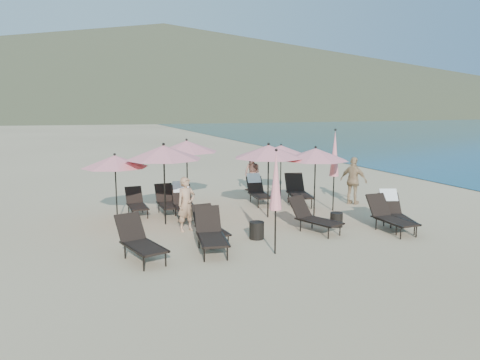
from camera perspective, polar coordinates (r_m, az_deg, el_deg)
name	(u,v)px	position (r m, az deg, el deg)	size (l,w,h in m)	color
ground	(306,238)	(12.96, 8.09, -6.99)	(800.00, 800.00, 0.00)	#D6BA8C
volcanic_headland	(181,69)	(323.72, -7.21, 13.26)	(690.00, 690.00, 55.00)	brown
lounger_0	(140,241)	(11.25, -12.15, -7.22)	(1.05, 1.80, 0.97)	black
lounger_1	(210,226)	(12.51, -3.73, -5.57)	(0.66, 1.55, 0.88)	black
lounger_2	(211,233)	(11.65, -3.57, -6.42)	(0.92, 1.80, 0.99)	black
lounger_3	(313,217)	(13.50, 8.91, -4.44)	(1.13, 1.73, 0.93)	black
lounger_4	(390,216)	(14.05, 17.80, -4.16)	(0.66, 1.69, 0.97)	black
lounger_5	(395,211)	(14.51, 18.34, -3.59)	(1.10, 1.77, 1.04)	black
lounger_6	(136,203)	(15.74, -12.52, -2.73)	(0.58, 1.48, 0.85)	black
lounger_7	(184,201)	(15.16, -6.82, -2.58)	(0.75, 1.76, 1.07)	black
lounger_8	(168,201)	(15.66, -8.83, -2.55)	(0.62, 1.60, 0.92)	black
lounger_9	(258,190)	(17.18, 2.21, -1.21)	(0.77, 1.69, 1.02)	black
lounger_10	(298,191)	(17.11, 7.08, -1.32)	(1.11, 1.92, 1.04)	black
umbrella_open_0	(164,152)	(14.04, -9.29, 3.34)	(2.30, 2.30, 2.47)	black
umbrella_open_1	(268,151)	(14.78, 3.49, 3.49)	(2.23, 2.23, 2.40)	black
umbrella_open_2	(315,154)	(15.09, 9.19, 3.12)	(2.13, 2.13, 2.29)	black
umbrella_open_3	(187,146)	(16.67, -6.52, 4.10)	(2.23, 2.23, 2.40)	black
umbrella_open_4	(281,150)	(18.34, 5.03, 3.69)	(1.93, 1.93, 2.08)	black
umbrella_open_5	(115,161)	(14.52, -15.01, 2.21)	(2.00, 2.00, 2.15)	black
umbrella_closed_0	(276,181)	(11.13, 4.40, -0.17)	(0.30, 0.30, 2.57)	black
umbrella_closed_1	(335,154)	(16.02, 11.46, 3.12)	(0.33, 0.33, 2.79)	black
side_table_0	(257,230)	(12.70, 2.04, -6.15)	(0.40, 0.40, 0.47)	black
side_table_1	(336,220)	(14.20, 11.67, -4.75)	(0.38, 0.38, 0.43)	black
beachgoer_a	(186,204)	(13.43, -6.54, -2.95)	(0.57, 0.37, 1.56)	tan
beachgoer_b	(252,173)	(19.33, 1.50, 0.85)	(0.76, 0.59, 1.56)	#96604D
beachgoer_c	(354,181)	(17.38, 13.67, -0.08)	(1.01, 0.42, 1.73)	tan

